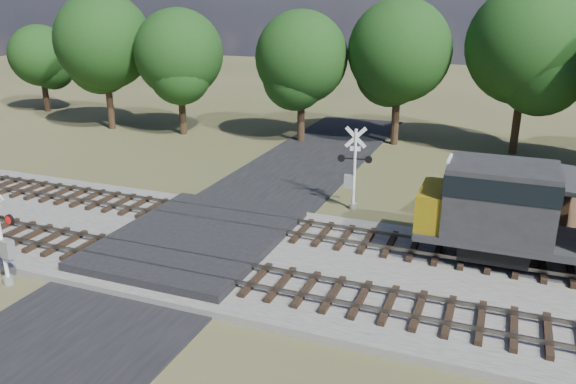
% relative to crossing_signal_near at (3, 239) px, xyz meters
% --- Properties ---
extents(ground, '(160.00, 160.00, 0.00)m').
position_rel_crossing_signal_near_xyz_m(ground, '(4.85, 5.13, -1.87)').
color(ground, '#3D4625').
rests_on(ground, ground).
extents(ballast_bed, '(140.00, 10.00, 0.30)m').
position_rel_crossing_signal_near_xyz_m(ballast_bed, '(14.85, 5.63, -1.72)').
color(ballast_bed, gray).
rests_on(ballast_bed, ground).
extents(road, '(7.00, 60.00, 0.08)m').
position_rel_crossing_signal_near_xyz_m(road, '(4.85, 5.13, -1.83)').
color(road, black).
rests_on(road, ground).
extents(crossing_panel, '(7.00, 9.00, 0.62)m').
position_rel_crossing_signal_near_xyz_m(crossing_panel, '(4.85, 5.63, -1.55)').
color(crossing_panel, '#262628').
rests_on(crossing_panel, ground).
extents(track_near, '(140.00, 2.60, 0.33)m').
position_rel_crossing_signal_near_xyz_m(track_near, '(7.97, 3.13, -1.45)').
color(track_near, black).
rests_on(track_near, ballast_bed).
extents(track_far, '(140.00, 2.60, 0.33)m').
position_rel_crossing_signal_near_xyz_m(track_far, '(7.97, 8.13, -1.45)').
color(track_far, black).
rests_on(track_far, ballast_bed).
extents(crossing_signal_near, '(1.81, 0.42, 4.49)m').
position_rel_crossing_signal_near_xyz_m(crossing_signal_near, '(0.00, 0.00, 0.00)').
color(crossing_signal_near, silver).
rests_on(crossing_signal_near, ground).
extents(crossing_signal_far, '(1.74, 0.44, 4.35)m').
position_rel_crossing_signal_near_xyz_m(crossing_signal_far, '(9.89, 12.69, -0.06)').
color(crossing_signal_far, silver).
rests_on(crossing_signal_far, ground).
extents(equipment_shed, '(5.18, 5.18, 2.93)m').
position_rel_crossing_signal_near_xyz_m(equipment_shed, '(18.24, 12.72, -0.38)').
color(equipment_shed, '#4F3722').
rests_on(equipment_shed, ground).
extents(treeline, '(82.01, 12.35, 11.57)m').
position_rel_crossing_signal_near_xyz_m(treeline, '(15.02, 25.40, 4.95)').
color(treeline, black).
rests_on(treeline, ground).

